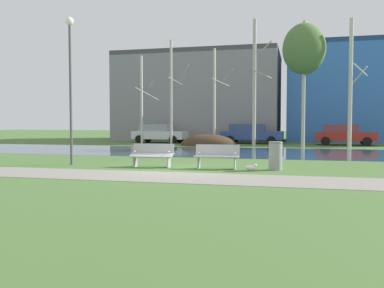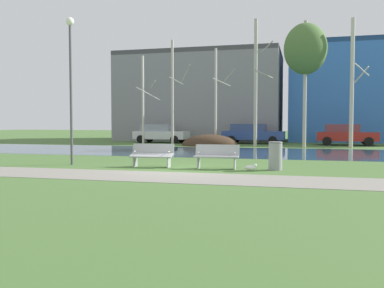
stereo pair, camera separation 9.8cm
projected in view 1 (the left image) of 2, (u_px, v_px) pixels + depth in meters
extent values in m
plane|color=#476B33|center=(227.00, 151.00, 24.52)|extent=(120.00, 120.00, 0.00)
cube|color=gray|center=(161.00, 177.00, 12.92)|extent=(60.00, 2.47, 0.01)
cube|color=#2D475B|center=(225.00, 152.00, 23.89)|extent=(80.00, 8.46, 0.01)
ellipsoid|color=#423021|center=(208.00, 146.00, 30.24)|extent=(4.12, 2.45, 1.64)
cube|color=#9EA0A3|center=(151.00, 155.00, 15.67)|extent=(1.63, 0.58, 0.16)
cube|color=#9EA0A3|center=(154.00, 149.00, 15.93)|extent=(1.60, 0.18, 0.40)
cube|color=#9EA0A3|center=(135.00, 161.00, 15.86)|extent=(0.07, 0.43, 0.45)
cube|color=#9EA0A3|center=(169.00, 161.00, 15.62)|extent=(0.07, 0.43, 0.45)
cylinder|color=#9EA0A3|center=(135.00, 151.00, 15.80)|extent=(0.06, 0.28, 0.04)
cylinder|color=#9EA0A3|center=(169.00, 152.00, 15.56)|extent=(0.06, 0.28, 0.04)
cube|color=#9EA0A3|center=(216.00, 157.00, 15.06)|extent=(1.63, 0.58, 0.05)
cube|color=#9EA0A3|center=(217.00, 150.00, 15.32)|extent=(1.60, 0.18, 0.40)
cube|color=#9EA0A3|center=(199.00, 162.00, 15.25)|extent=(0.07, 0.43, 0.45)
cube|color=#9EA0A3|center=(235.00, 163.00, 15.01)|extent=(0.07, 0.43, 0.45)
cylinder|color=#9EA0A3|center=(199.00, 152.00, 15.19)|extent=(0.06, 0.28, 0.04)
cylinder|color=#9EA0A3|center=(235.00, 153.00, 14.95)|extent=(0.06, 0.28, 0.04)
cylinder|color=gray|center=(275.00, 156.00, 14.78)|extent=(0.48, 0.48, 1.00)
torus|color=#545557|center=(276.00, 143.00, 14.76)|extent=(0.50, 0.50, 0.04)
ellipsoid|color=white|center=(250.00, 168.00, 14.44)|extent=(0.38, 0.17, 0.17)
sphere|color=white|center=(256.00, 165.00, 14.39)|extent=(0.12, 0.12, 0.12)
cone|color=gold|center=(258.00, 165.00, 14.37)|extent=(0.07, 0.04, 0.04)
cylinder|color=gold|center=(251.00, 170.00, 14.40)|extent=(0.01, 0.01, 0.10)
cylinder|color=gold|center=(251.00, 170.00, 14.47)|extent=(0.01, 0.01, 0.10)
cylinder|color=#4C4C51|center=(71.00, 95.00, 16.52)|extent=(0.10, 0.10, 5.46)
sphere|color=white|center=(70.00, 21.00, 16.37)|extent=(0.32, 0.32, 0.32)
cylinder|color=beige|center=(142.00, 100.00, 31.71)|extent=(0.17, 0.17, 6.68)
cylinder|color=beige|center=(152.00, 84.00, 31.91)|extent=(0.90, 1.28, 0.50)
cylinder|color=beige|center=(147.00, 94.00, 30.80)|extent=(1.38, 1.34, 0.91)
cylinder|color=#BCB7A8|center=(171.00, 93.00, 30.67)|extent=(0.19, 0.19, 7.65)
cylinder|color=#BCB7A8|center=(185.00, 73.00, 30.95)|extent=(1.09, 1.55, 1.10)
cylinder|color=#BCB7A8|center=(175.00, 81.00, 30.10)|extent=(0.87, 0.85, 0.54)
cylinder|color=beige|center=(214.00, 97.00, 30.42)|extent=(0.17, 0.17, 7.01)
cylinder|color=beige|center=(227.00, 76.00, 30.69)|extent=(1.13, 1.62, 0.80)
cylinder|color=beige|center=(221.00, 82.00, 29.70)|extent=(1.12, 1.09, 0.54)
cylinder|color=#BCB7A8|center=(254.00, 83.00, 29.17)|extent=(0.25, 0.25, 8.80)
cylinder|color=#BCB7A8|center=(266.00, 47.00, 29.33)|extent=(1.01, 1.43, 0.68)
cylinder|color=#BCB7A8|center=(262.00, 74.00, 28.41)|extent=(1.23, 1.20, 0.55)
cylinder|color=#BCB7A8|center=(304.00, 85.00, 27.83)|extent=(0.24, 0.24, 8.36)
ellipsoid|color=#4C7038|center=(304.00, 49.00, 27.71)|extent=(2.80, 2.80, 3.37)
cylinder|color=beige|center=(350.00, 83.00, 27.38)|extent=(0.26, 0.26, 8.43)
cylinder|color=beige|center=(360.00, 75.00, 27.62)|extent=(0.80, 1.11, 0.99)
cylinder|color=beige|center=(360.00, 70.00, 26.69)|extent=(1.04, 1.02, 0.78)
cube|color=silver|center=(160.00, 135.00, 34.55)|extent=(4.40, 1.98, 0.64)
cube|color=#949AAC|center=(156.00, 128.00, 34.62)|extent=(2.48, 1.70, 0.56)
cylinder|color=black|center=(180.00, 139.00, 35.07)|extent=(0.65, 0.24, 0.64)
cylinder|color=black|center=(173.00, 140.00, 33.28)|extent=(0.65, 0.24, 0.64)
cylinder|color=black|center=(148.00, 138.00, 35.85)|extent=(0.65, 0.24, 0.64)
cylinder|color=black|center=(139.00, 139.00, 34.07)|extent=(0.65, 0.24, 0.64)
cube|color=#2D4793|center=(252.00, 135.00, 33.17)|extent=(4.84, 1.88, 0.67)
cube|color=#32457F|center=(247.00, 127.00, 33.24)|extent=(2.73, 1.61, 0.57)
cylinder|color=black|center=(273.00, 139.00, 33.60)|extent=(0.65, 0.24, 0.64)
cylinder|color=black|center=(271.00, 140.00, 31.92)|extent=(0.65, 0.24, 0.64)
cylinder|color=black|center=(234.00, 139.00, 34.46)|extent=(0.65, 0.24, 0.64)
cylinder|color=black|center=(230.00, 140.00, 32.78)|extent=(0.65, 0.24, 0.64)
cube|color=maroon|center=(345.00, 136.00, 30.90)|extent=(4.29, 1.92, 0.65)
cube|color=brown|center=(340.00, 128.00, 30.96)|extent=(2.42, 1.65, 0.57)
cylinder|color=black|center=(364.00, 141.00, 31.40)|extent=(0.65, 0.24, 0.64)
cylinder|color=black|center=(367.00, 142.00, 29.67)|extent=(0.65, 0.24, 0.64)
cylinder|color=black|center=(325.00, 140.00, 32.17)|extent=(0.65, 0.24, 0.64)
cylinder|color=black|center=(326.00, 141.00, 30.43)|extent=(0.65, 0.24, 0.64)
cube|color=gray|center=(201.00, 100.00, 40.48)|extent=(14.72, 9.47, 7.68)
cube|color=#48484B|center=(201.00, 58.00, 40.27)|extent=(14.72, 9.47, 0.40)
cube|color=#3870C6|center=(378.00, 95.00, 36.99)|extent=(15.45, 7.66, 8.19)
cube|color=navy|center=(379.00, 46.00, 36.77)|extent=(15.45, 7.66, 0.40)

